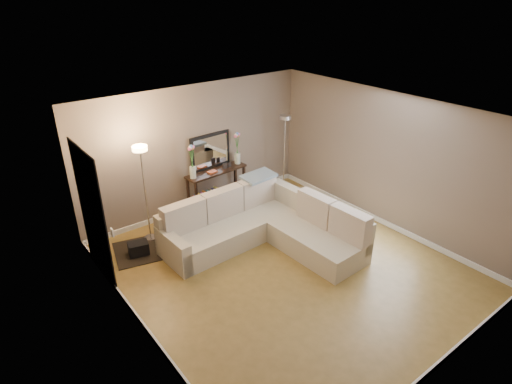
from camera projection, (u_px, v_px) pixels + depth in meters
floor at (285, 267)px, 7.20m from camera, size 5.00×5.50×0.01m
ceiling at (291, 116)px, 6.05m from camera, size 5.00×5.50×0.01m
wall_back at (196, 149)px, 8.59m from camera, size 5.00×0.02×2.60m
wall_front at (455, 289)px, 4.67m from camera, size 5.00×0.02×2.60m
wall_left at (134, 255)px, 5.25m from camera, size 0.02×5.50×2.60m
wall_right at (388, 161)px, 8.01m from camera, size 0.02×5.50×2.60m
baseboard_back at (201, 205)px, 9.12m from camera, size 5.00×0.03×0.10m
baseboard_front at (432, 369)px, 5.23m from camera, size 5.00×0.03×0.10m
baseboard_left at (148, 331)px, 5.81m from camera, size 0.03×5.50×0.10m
baseboard_right at (379, 220)px, 8.54m from camera, size 0.03×5.50×0.10m
doorway at (93, 215)px, 6.56m from camera, size 0.02×1.20×2.20m
switch_plate at (112, 232)px, 5.91m from camera, size 0.02×0.08×0.12m
sectional_sofa at (262, 225)px, 7.75m from camera, size 2.78×2.61×0.95m
throw_blanket at (259, 176)px, 8.22m from camera, size 0.71×0.45×0.09m
console_table at (214, 187)px, 8.92m from camera, size 1.37×0.46×0.83m
leaning_mirror at (210, 151)px, 8.76m from camera, size 0.95×0.11×0.75m
table_decor at (217, 170)px, 8.77m from camera, size 0.57×0.14×0.13m
flower_vase_left at (192, 164)px, 8.34m from camera, size 0.16×0.13×0.71m
flower_vase_right at (237, 151)px, 9.03m from camera, size 0.16×0.13×0.71m
floor_lamp_lit at (143, 175)px, 7.44m from camera, size 0.31×0.31×1.83m
floor_lamp_unlit at (285, 139)px, 9.28m from camera, size 0.28×0.28×1.78m
charcoal_rug at (149, 249)px, 7.68m from camera, size 1.37×1.15×0.02m
black_bag at (138, 248)px, 7.48m from camera, size 0.39×0.31×0.22m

